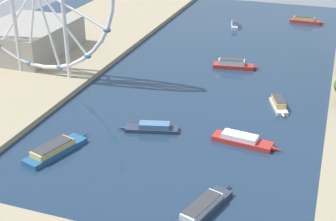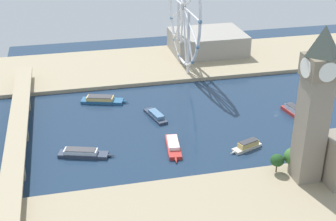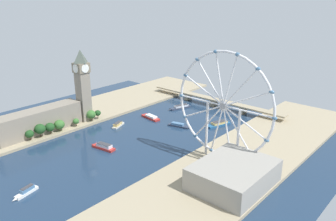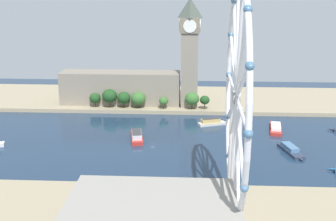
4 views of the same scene
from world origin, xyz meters
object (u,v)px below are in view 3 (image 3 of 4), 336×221
(river_bridge, at_px, (214,100))
(parliament_block, at_px, (39,121))
(tour_boat_4, at_px, (26,191))
(tour_boat_5, at_px, (180,107))
(tour_boat_1, at_px, (118,125))
(clock_tower, at_px, (83,84))
(tour_boat_6, at_px, (151,117))
(tour_boat_0, at_px, (103,147))
(tour_boat_7, at_px, (218,124))
(tour_boat_2, at_px, (179,125))
(riverside_hall, at_px, (233,175))
(ferris_wheel, at_px, (223,106))

(river_bridge, bearing_deg, parliament_block, -113.05)
(tour_boat_4, height_order, tour_boat_5, tour_boat_4)
(river_bridge, relative_size, tour_boat_1, 8.98)
(clock_tower, bearing_deg, tour_boat_4, -52.80)
(river_bridge, bearing_deg, tour_boat_6, -109.23)
(tour_boat_0, height_order, tour_boat_4, tour_boat_0)
(tour_boat_1, height_order, tour_boat_5, tour_boat_1)
(tour_boat_7, bearing_deg, river_bridge, -124.88)
(parliament_block, xyz_separation_m, river_bridge, (91.24, 214.45, -7.74))
(tour_boat_1, xyz_separation_m, tour_boat_5, (14.04, 101.03, -0.21))
(tour_boat_1, distance_m, tour_boat_6, 46.44)
(clock_tower, bearing_deg, parliament_block, -96.49)
(river_bridge, relative_size, tour_boat_5, 5.95)
(clock_tower, height_order, tour_boat_6, clock_tower)
(parliament_block, relative_size, tour_boat_4, 4.12)
(tour_boat_1, relative_size, tour_boat_2, 0.77)
(tour_boat_1, distance_m, tour_boat_7, 121.08)
(tour_boat_1, relative_size, tour_boat_4, 0.98)
(clock_tower, bearing_deg, riverside_hall, -2.84)
(riverside_hall, bearing_deg, ferris_wheel, 135.46)
(riverside_hall, bearing_deg, parliament_block, -168.23)
(tour_boat_0, xyz_separation_m, tour_boat_4, (19.64, -93.95, -0.10))
(clock_tower, bearing_deg, tour_boat_0, -23.63)
(ferris_wheel, bearing_deg, clock_tower, -173.14)
(tour_boat_2, bearing_deg, tour_boat_5, 113.05)
(tour_boat_1, bearing_deg, tour_boat_0, -165.07)
(parliament_block, distance_m, ferris_wheel, 209.67)
(ferris_wheel, xyz_separation_m, tour_boat_6, (-131.80, 40.33, -53.96))
(tour_boat_4, bearing_deg, clock_tower, -155.78)
(riverside_hall, xyz_separation_m, tour_boat_7, (-86.51, 109.85, -10.54))
(clock_tower, relative_size, tour_boat_4, 3.64)
(tour_boat_0, bearing_deg, tour_boat_6, -83.97)
(clock_tower, bearing_deg, tour_boat_7, 37.24)
(riverside_hall, relative_size, tour_boat_1, 2.87)
(tour_boat_0, bearing_deg, tour_boat_2, -109.90)
(tour_boat_0, distance_m, tour_boat_7, 143.09)
(tour_boat_4, relative_size, tour_boat_6, 0.71)
(clock_tower, bearing_deg, tour_boat_5, 64.98)
(tour_boat_0, bearing_deg, ferris_wheel, -161.12)
(river_bridge, xyz_separation_m, tour_boat_4, (12.28, -284.92, -6.20))
(tour_boat_0, xyz_separation_m, tour_boat_5, (-22.18, 152.05, -0.47))
(parliament_block, bearing_deg, tour_boat_6, 64.07)
(parliament_block, bearing_deg, tour_boat_1, 57.39)
(tour_boat_5, relative_size, tour_boat_6, 1.05)
(riverside_hall, distance_m, tour_boat_0, 141.75)
(ferris_wheel, distance_m, tour_boat_2, 110.91)
(parliament_block, xyz_separation_m, riverside_hall, (223.37, 46.55, -3.69))
(tour_boat_5, bearing_deg, ferris_wheel, 70.34)
(tour_boat_1, xyz_separation_m, tour_boat_6, (10.53, 45.22, -0.36))
(riverside_hall, bearing_deg, tour_boat_4, -135.68)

